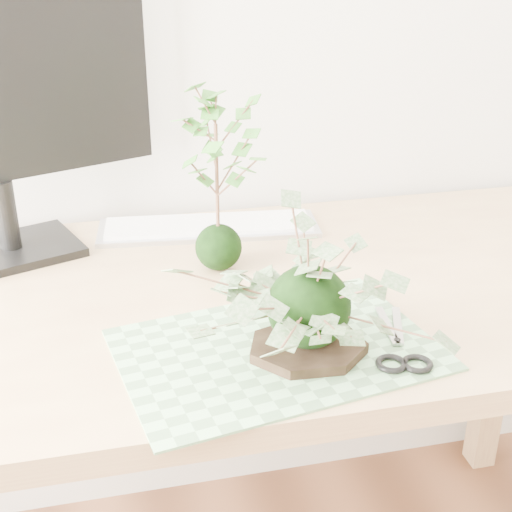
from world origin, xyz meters
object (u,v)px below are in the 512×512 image
maple_kokedama (216,136)px  keyboard (209,227)px  desk (214,338)px  ivy_kokedama (310,271)px

maple_kokedama → keyboard: maple_kokedama is taller
desk → keyboard: size_ratio=3.68×
desk → ivy_kokedama: (0.10, -0.21, 0.22)m
ivy_kokedama → maple_kokedama: bearing=103.6°
ivy_kokedama → desk: bearing=114.6°
keyboard → desk: bearing=-92.2°
desk → maple_kokedama: (0.03, 0.08, 0.32)m
ivy_kokedama → maple_kokedama: (-0.07, 0.30, 0.11)m
desk → ivy_kokedama: bearing=-65.4°
maple_kokedama → desk: bearing=-107.5°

